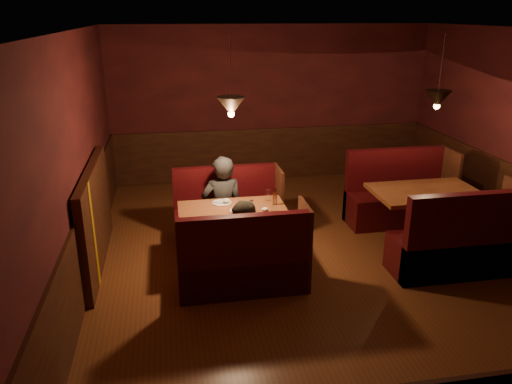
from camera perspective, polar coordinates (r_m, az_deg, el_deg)
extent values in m
cube|color=brown|center=(6.77, 7.79, -7.60)|extent=(6.00, 7.00, 0.01)
cube|color=#342018|center=(6.02, 9.14, 17.82)|extent=(6.00, 7.00, 0.01)
cube|color=black|center=(9.54, 1.80, 9.95)|extent=(6.00, 0.01, 2.90)
cube|color=black|center=(6.02, -19.92, 2.79)|extent=(0.01, 7.00, 2.90)
cube|color=black|center=(9.73, 1.77, 4.40)|extent=(6.00, 0.04, 1.00)
cube|color=black|center=(6.34, -18.70, -5.41)|extent=(0.04, 7.00, 1.00)
cube|color=black|center=(6.64, -17.87, -2.76)|extent=(0.10, 2.20, 1.30)
cube|color=#BE8812|center=(6.13, -18.00, -4.69)|extent=(0.01, 0.12, 1.30)
cylinder|color=#333333|center=(5.93, -2.94, 13.59)|extent=(0.01, 0.01, 0.80)
cone|color=black|center=(5.98, -2.87, 9.78)|extent=(0.34, 0.34, 0.22)
sphere|color=#FFBF72|center=(6.00, -2.86, 8.93)|extent=(0.08, 0.08, 0.08)
cylinder|color=#333333|center=(6.82, 20.44, 13.24)|extent=(0.01, 0.01, 0.80)
cone|color=black|center=(6.87, 20.03, 9.94)|extent=(0.34, 0.34, 0.22)
sphere|color=#FFBF72|center=(6.89, 19.94, 9.21)|extent=(0.08, 0.08, 0.08)
cube|color=brown|center=(6.36, -2.66, -2.19)|extent=(1.37, 0.83, 0.05)
cylinder|color=black|center=(6.50, -2.61, -5.19)|extent=(0.14, 0.14, 0.69)
cylinder|color=black|center=(6.65, -2.57, -7.72)|extent=(0.55, 0.55, 0.04)
cylinder|color=silver|center=(6.27, -1.74, -2.17)|extent=(0.27, 0.27, 0.02)
cube|color=black|center=(6.24, -2.27, -2.03)|extent=(0.09, 0.08, 0.03)
ellipsoid|color=silver|center=(6.21, -2.15, -2.05)|extent=(0.07, 0.07, 0.05)
cube|color=tan|center=(6.16, -1.33, -2.35)|extent=(0.08, 0.08, 0.03)
cylinder|color=silver|center=(6.13, -2.34, -2.56)|extent=(0.06, 0.12, 0.01)
cylinder|color=silver|center=(6.55, -3.94, -1.24)|extent=(0.25, 0.25, 0.01)
ellipsoid|color=beige|center=(6.52, -3.40, -1.00)|extent=(0.10, 0.10, 0.05)
cube|color=silver|center=(6.51, -4.17, -1.30)|extent=(0.18, 0.10, 0.00)
cylinder|color=white|center=(6.42, -0.50, -1.31)|extent=(0.05, 0.05, 0.08)
cylinder|color=white|center=(6.61, 1.40, -0.37)|extent=(0.07, 0.07, 0.15)
cylinder|color=white|center=(6.25, 2.10, -1.62)|extent=(0.07, 0.07, 0.15)
cylinder|color=#47230F|center=(6.47, 2.19, -0.79)|extent=(0.06, 0.06, 0.16)
cylinder|color=#47230F|center=(6.43, 2.20, 0.15)|extent=(0.03, 0.03, 0.07)
ellipsoid|color=white|center=(6.28, 1.03, -1.98)|extent=(0.10, 0.08, 0.04)
cube|color=black|center=(7.20, -3.35, -3.70)|extent=(1.47, 0.54, 0.44)
cube|color=black|center=(7.28, -3.60, -0.93)|extent=(1.47, 0.12, 1.03)
cube|color=black|center=(7.20, 2.58, -1.14)|extent=(0.04, 0.54, 1.03)
cube|color=black|center=(5.93, -1.67, -9.14)|extent=(1.47, 0.54, 0.44)
cube|color=black|center=(5.61, -1.38, -7.54)|extent=(1.47, 0.12, 1.03)
cube|color=black|center=(5.94, 5.56, -6.00)|extent=(0.04, 0.54, 1.03)
cube|color=brown|center=(7.18, 18.85, -0.03)|extent=(1.44, 0.92, 0.05)
cylinder|color=black|center=(7.32, 18.50, -3.02)|extent=(0.15, 0.15, 0.76)
cylinder|color=black|center=(7.46, 18.20, -5.54)|extent=(0.61, 0.61, 0.04)
cube|color=black|center=(8.01, 15.82, -1.78)|extent=(1.55, 0.59, 0.49)
cube|color=black|center=(8.09, 15.34, 0.94)|extent=(1.55, 0.13, 1.13)
cube|color=black|center=(8.27, 21.00, 0.71)|extent=(0.04, 0.59, 1.13)
cube|color=black|center=(6.76, 21.45, -6.58)|extent=(1.55, 0.59, 0.49)
cube|color=black|center=(6.45, 22.85, -4.87)|extent=(1.55, 0.13, 1.13)
imported|color=#252525|center=(6.87, -3.89, 0.40)|extent=(0.62, 0.43, 1.62)
imported|color=#393429|center=(5.72, -1.01, -4.68)|extent=(0.83, 0.72, 1.44)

